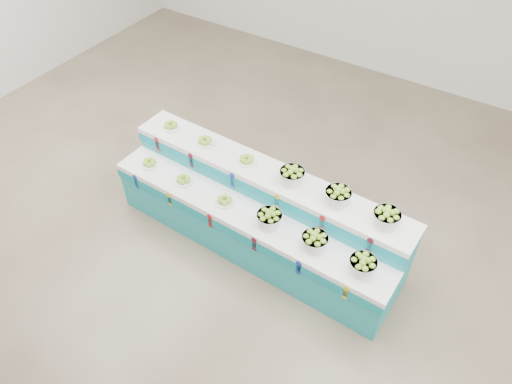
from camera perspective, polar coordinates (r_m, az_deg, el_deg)
ground at (r=6.31m, az=-5.46°, el=-5.25°), size 10.00×10.00×0.00m
display_stand at (r=5.86m, az=0.00°, el=-2.52°), size 3.72×1.07×1.02m
plate_lower_left at (r=6.29m, az=-12.39°, el=3.41°), size 0.23×0.23×0.09m
plate_lower_mid at (r=5.98m, az=-8.53°, el=1.48°), size 0.23×0.23×0.09m
plate_lower_right at (r=5.67m, az=-3.71°, el=-0.94°), size 0.23×0.23×0.09m
basket_lower_left at (r=5.37m, az=1.57°, el=-3.15°), size 0.30×0.30×0.21m
basket_lower_mid at (r=5.20m, az=6.89°, el=-5.75°), size 0.30×0.30×0.21m
basket_lower_right at (r=5.08m, az=12.40°, el=-8.37°), size 0.30×0.30×0.21m
plate_upper_left at (r=6.34m, az=-9.98°, el=7.72°), size 0.23×0.23×0.09m
plate_upper_mid at (r=6.03m, az=-6.01°, el=6.02°), size 0.23×0.23×0.09m
plate_upper_right at (r=5.73m, az=-1.10°, el=3.86°), size 0.23×0.23×0.09m
basket_upper_left at (r=5.44m, az=4.26°, el=1.93°), size 0.30×0.30×0.21m
basket_upper_mid at (r=5.26m, az=9.59°, el=-0.46°), size 0.30×0.30×0.21m
basket_upper_right at (r=5.15m, az=15.06°, el=-2.91°), size 0.30×0.30×0.21m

